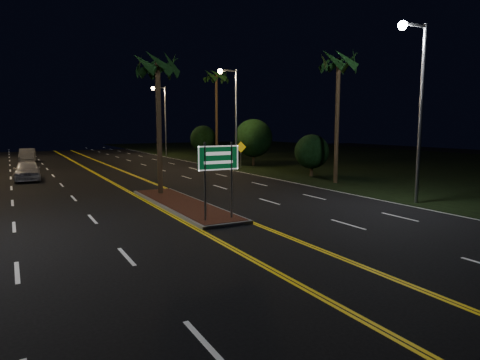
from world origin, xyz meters
TOP-DOWN VIEW (x-y plane):
  - ground at (0.00, 0.00)m, footprint 120.00×120.00m
  - grass_right at (30.00, 25.00)m, footprint 40.00×110.00m
  - median_island at (0.00, 7.00)m, footprint 2.25×10.25m
  - highway_sign at (0.00, 2.80)m, footprint 1.80×0.08m
  - streetlight_right_near at (10.61, 2.00)m, footprint 1.91×0.44m
  - streetlight_right_mid at (10.61, 22.00)m, footprint 1.91×0.44m
  - streetlight_right_far at (10.61, 42.00)m, footprint 1.91×0.44m
  - palm_median at (0.00, 10.50)m, footprint 2.40×2.40m
  - palm_right_near at (12.50, 10.00)m, footprint 2.40×2.40m
  - palm_right_far at (12.80, 30.00)m, footprint 2.40×2.40m
  - shrub_near at (13.50, 14.00)m, footprint 2.70×2.70m
  - shrub_mid at (14.00, 24.00)m, footprint 3.78×3.78m
  - shrub_far at (13.80, 36.00)m, footprint 3.24×3.24m
  - car_near at (-6.42, 21.90)m, footprint 2.45×5.29m
  - car_far at (-5.73, 39.55)m, footprint 2.59×5.24m
  - warning_sign at (11.73, 22.43)m, footprint 1.04×0.16m

SIDE VIEW (x-z plane):
  - ground at x=0.00m, z-range 0.00..0.00m
  - grass_right at x=30.00m, z-range 0.00..0.01m
  - median_island at x=0.00m, z-range 0.00..0.17m
  - car_far at x=-5.73m, z-range 0.00..1.69m
  - car_near at x=-6.42m, z-range 0.00..1.73m
  - warning_sign at x=11.73m, z-range 0.37..2.86m
  - shrub_near at x=13.50m, z-range 0.30..3.60m
  - shrub_far at x=13.80m, z-range 0.36..4.32m
  - highway_sign at x=0.00m, z-range 0.80..4.00m
  - shrub_mid at x=14.00m, z-range 0.42..5.04m
  - streetlight_right_near at x=10.61m, z-range 1.16..10.16m
  - streetlight_right_mid at x=10.61m, z-range 1.16..10.16m
  - streetlight_right_far at x=10.61m, z-range 1.16..10.16m
  - palm_median at x=0.00m, z-range 3.13..11.43m
  - palm_right_near at x=12.50m, z-range 3.56..12.86m
  - palm_right_far at x=12.80m, z-range 3.99..14.29m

